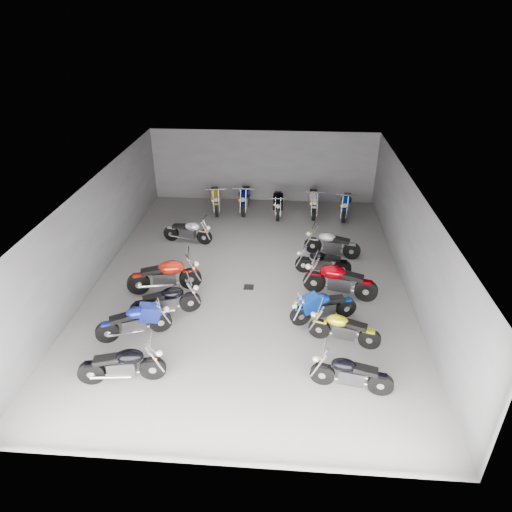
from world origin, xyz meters
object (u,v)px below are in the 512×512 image
object	(u,v)px
motorcycle_right_e	(323,262)
motorcycle_back_d	(278,202)
motorcycle_right_c	(323,307)
drain_grate	(249,287)
motorcycle_back_b	(215,198)
motorcycle_back_c	(245,198)
motorcycle_left_f	(188,231)
motorcycle_right_f	(332,244)
motorcycle_right_d	(339,280)
motorcycle_left_b	(135,321)
motorcycle_right_b	(344,328)
motorcycle_left_a	(123,365)
motorcycle_left_d	(165,275)
motorcycle_back_f	(346,204)
motorcycle_left_c	(166,301)
motorcycle_back_e	(314,201)
motorcycle_right_a	(351,373)

from	to	relation	value
motorcycle_right_e	motorcycle_back_d	size ratio (longest dim) A/B	0.85
motorcycle_right_c	drain_grate	bearing A→B (deg)	34.32
motorcycle_back_b	motorcycle_back_c	bearing A→B (deg)	173.34
motorcycle_left_f	motorcycle_right_f	distance (m)	5.38
motorcycle_right_d	motorcycle_left_b	bearing A→B (deg)	127.20
motorcycle_right_f	motorcycle_back_c	size ratio (longest dim) A/B	0.85
motorcycle_left_b	motorcycle_right_b	xyz separation A→B (m)	(5.60, 0.14, -0.03)
motorcycle_right_c	motorcycle_left_a	bearing A→B (deg)	99.02
motorcycle_right_d	motorcycle_left_f	bearing A→B (deg)	73.13
motorcycle_left_d	motorcycle_back_f	size ratio (longest dim) A/B	1.03
motorcycle_back_f	motorcycle_back_c	bearing A→B (deg)	6.65
motorcycle_left_a	motorcycle_left_c	bearing A→B (deg)	161.76
motorcycle_right_e	motorcycle_right_f	size ratio (longest dim) A/B	0.94
motorcycle_right_d	motorcycle_back_e	world-z (taller)	motorcycle_back_e
motorcycle_right_c	motorcycle_back_c	size ratio (longest dim) A/B	0.83
motorcycle_left_a	motorcycle_right_d	distance (m)	6.81
motorcycle_right_b	motorcycle_left_a	bearing A→B (deg)	123.57
motorcycle_left_c	motorcycle_back_d	xyz separation A→B (m)	(2.98, 7.63, 0.04)
motorcycle_left_a	motorcycle_right_a	distance (m)	5.38
motorcycle_left_a	motorcycle_left_b	xyz separation A→B (m)	(-0.23, 1.68, -0.01)
motorcycle_back_b	motorcycle_left_c	bearing A→B (deg)	77.17
motorcycle_right_b	motorcycle_right_f	distance (m)	4.86
motorcycle_back_d	motorcycle_left_f	bearing A→B (deg)	40.40
drain_grate	motorcycle_back_d	distance (m)	6.02
motorcycle_left_b	motorcycle_back_c	size ratio (longest dim) A/B	0.83
motorcycle_right_f	motorcycle_back_d	size ratio (longest dim) A/B	0.90
motorcycle_back_c	motorcycle_right_e	bearing A→B (deg)	119.96
motorcycle_left_a	motorcycle_back_b	world-z (taller)	motorcycle_back_b
drain_grate	motorcycle_left_d	distance (m)	2.67
motorcycle_left_f	motorcycle_right_b	size ratio (longest dim) A/B	1.01
drain_grate	motorcycle_left_b	distance (m)	3.94
motorcycle_left_d	motorcycle_right_b	xyz separation A→B (m)	(5.34, -2.15, -0.09)
motorcycle_left_f	motorcycle_back_d	size ratio (longest dim) A/B	0.87
motorcycle_right_e	motorcycle_left_d	bearing A→B (deg)	112.25
motorcycle_right_b	motorcycle_left_c	bearing A→B (deg)	95.05
motorcycle_right_b	motorcycle_back_f	size ratio (longest dim) A/B	0.86
motorcycle_right_b	motorcycle_right_c	distance (m)	1.06
motorcycle_left_d	motorcycle_right_f	bearing A→B (deg)	101.55
motorcycle_left_b	motorcycle_back_b	world-z (taller)	motorcycle_back_b
motorcycle_right_d	motorcycle_back_f	distance (m)	6.31
motorcycle_left_a	motorcycle_right_b	bearing A→B (deg)	98.68
motorcycle_back_b	motorcycle_right_a	bearing A→B (deg)	103.46
motorcycle_right_c	motorcycle_back_e	xyz separation A→B (m)	(0.01, 7.75, 0.07)
motorcycle_left_c	drain_grate	bearing A→B (deg)	104.26
motorcycle_left_a	motorcycle_right_e	bearing A→B (deg)	126.98
motorcycle_back_b	motorcycle_back_f	bearing A→B (deg)	166.87
motorcycle_right_c	motorcycle_back_b	size ratio (longest dim) A/B	0.85
motorcycle_left_c	motorcycle_left_d	world-z (taller)	motorcycle_left_d
motorcycle_back_c	motorcycle_back_b	bearing A→B (deg)	3.87
motorcycle_right_a	motorcycle_back_b	size ratio (longest dim) A/B	0.86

